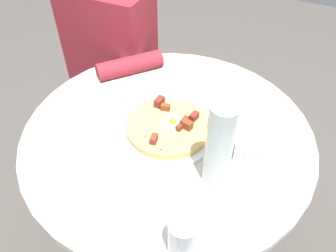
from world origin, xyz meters
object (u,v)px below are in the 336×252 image
(water_glass, at_px, (183,237))
(water_bottle, at_px, (219,146))
(pizza_plate, at_px, (168,130))
(breakfast_pizza, at_px, (169,126))
(fork, at_px, (270,141))
(person_seated, at_px, (115,76))
(bread_plate, at_px, (180,78))
(knife, at_px, (259,136))
(salt_shaker, at_px, (127,94))
(pepper_shaker, at_px, (230,151))
(dining_table, at_px, (168,162))

(water_glass, relative_size, water_bottle, 0.43)
(pizza_plate, bearing_deg, water_glass, -60.46)
(breakfast_pizza, bearing_deg, fork, 15.58)
(person_seated, bearing_deg, fork, -22.97)
(pizza_plate, distance_m, bread_plate, 0.29)
(water_glass, bearing_deg, fork, 75.60)
(knife, height_order, salt_shaker, salt_shaker)
(pepper_shaker, bearing_deg, bread_plate, 133.94)
(dining_table, bearing_deg, water_glass, -60.26)
(breakfast_pizza, height_order, water_bottle, water_bottle)
(pizza_plate, xyz_separation_m, water_bottle, (0.20, -0.11, 0.13))
(breakfast_pizza, distance_m, water_glass, 0.40)
(dining_table, height_order, salt_shaker, salt_shaker)
(salt_shaker, bearing_deg, dining_table, -23.02)
(bread_plate, distance_m, knife, 0.40)
(person_seated, height_order, pizza_plate, person_seated)
(dining_table, relative_size, breakfast_pizza, 3.49)
(water_bottle, bearing_deg, pepper_shaker, 82.12)
(dining_table, distance_m, person_seated, 0.64)
(fork, xyz_separation_m, knife, (-0.03, 0.01, 0.00))
(fork, bearing_deg, water_glass, 179.51)
(pizza_plate, xyz_separation_m, breakfast_pizza, (0.00, 0.00, 0.02))
(breakfast_pizza, xyz_separation_m, pepper_shaker, (0.21, -0.02, -0.00))
(pizza_plate, height_order, knife, pizza_plate)
(bread_plate, xyz_separation_m, water_bottle, (0.28, -0.40, 0.13))
(fork, height_order, knife, same)
(bread_plate, relative_size, fork, 1.03)
(pizza_plate, height_order, breakfast_pizza, breakfast_pizza)
(pepper_shaker, bearing_deg, person_seated, 147.52)
(bread_plate, relative_size, water_glass, 1.63)
(bread_plate, xyz_separation_m, knife, (0.35, -0.19, 0.00))
(knife, bearing_deg, pizza_plate, 123.27)
(dining_table, relative_size, salt_shaker, 20.32)
(dining_table, bearing_deg, breakfast_pizza, -42.86)
(dining_table, distance_m, bread_plate, 0.33)
(dining_table, relative_size, person_seated, 0.83)
(salt_shaker, relative_size, pepper_shaker, 0.96)
(salt_shaker, bearing_deg, person_seated, 130.62)
(knife, bearing_deg, bread_plate, 76.09)
(bread_plate, bearing_deg, water_glass, -66.11)
(dining_table, bearing_deg, salt_shaker, 156.98)
(fork, distance_m, pepper_shaker, 0.15)
(person_seated, distance_m, water_bottle, 0.93)
(person_seated, distance_m, breakfast_pizza, 0.68)
(bread_plate, xyz_separation_m, pepper_shaker, (0.29, -0.30, 0.02))
(dining_table, distance_m, breakfast_pizza, 0.19)
(pizza_plate, relative_size, salt_shaker, 6.81)
(pizza_plate, bearing_deg, person_seated, 139.04)
(water_glass, bearing_deg, pepper_shaker, 87.67)
(pepper_shaker, bearing_deg, water_glass, -92.33)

